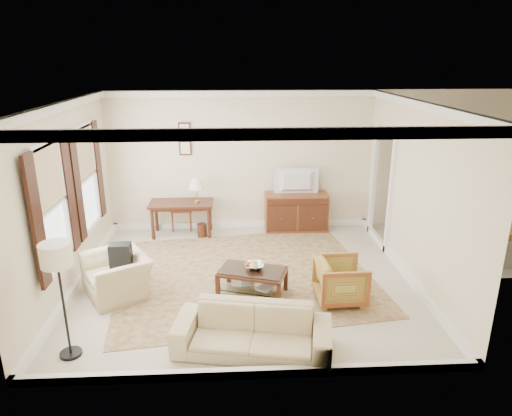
{
  "coord_description": "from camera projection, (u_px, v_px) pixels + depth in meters",
  "views": [
    {
      "loc": [
        -0.19,
        -6.86,
        3.55
      ],
      "look_at": [
        0.2,
        0.3,
        1.15
      ],
      "focal_mm": 32.0,
      "sensor_mm": 36.0,
      "label": 1
    }
  ],
  "objects": [
    {
      "name": "room_shell",
      "position": [
        244.0,
        131.0,
        6.84
      ],
      "size": [
        5.51,
        5.01,
        2.91
      ],
      "color": "beige",
      "rests_on": "ground"
    },
    {
      "name": "annex_bedroom",
      "position": [
        474.0,
        230.0,
        8.84
      ],
      "size": [
        3.0,
        2.7,
        2.9
      ],
      "color": "beige",
      "rests_on": "ground"
    },
    {
      "name": "window_front",
      "position": [
        52.0,
        207.0,
        6.34
      ],
      "size": [
        0.12,
        1.56,
        1.8
      ],
      "primitive_type": null,
      "color": "#CCB284",
      "rests_on": "room_shell"
    },
    {
      "name": "window_rear",
      "position": [
        86.0,
        178.0,
        7.85
      ],
      "size": [
        0.12,
        1.56,
        1.8
      ],
      "primitive_type": null,
      "color": "#CCB284",
      "rests_on": "room_shell"
    },
    {
      "name": "doorway",
      "position": [
        382.0,
        190.0,
        8.85
      ],
      "size": [
        0.1,
        1.12,
        2.25
      ],
      "primitive_type": null,
      "color": "white",
      "rests_on": "room_shell"
    },
    {
      "name": "rug",
      "position": [
        244.0,
        275.0,
        7.77
      ],
      "size": [
        4.62,
        4.11,
        0.01
      ],
      "primitive_type": "cube",
      "rotation": [
        0.0,
        0.0,
        0.13
      ],
      "color": "#58291D",
      "rests_on": "room_shell"
    },
    {
      "name": "writing_desk",
      "position": [
        181.0,
        207.0,
        9.34
      ],
      "size": [
        1.29,
        0.64,
        0.7
      ],
      "color": "#411E12",
      "rests_on": "room_shell"
    },
    {
      "name": "desk_chair",
      "position": [
        182.0,
        205.0,
        9.7
      ],
      "size": [
        0.45,
        0.45,
        1.05
      ],
      "primitive_type": null,
      "rotation": [
        0.0,
        0.0,
        0.01
      ],
      "color": "brown",
      "rests_on": "room_shell"
    },
    {
      "name": "desk_lamp",
      "position": [
        196.0,
        190.0,
        9.25
      ],
      "size": [
        0.32,
        0.32,
        0.5
      ],
      "primitive_type": null,
      "color": "silver",
      "rests_on": "writing_desk"
    },
    {
      "name": "framed_prints",
      "position": [
        185.0,
        139.0,
        9.29
      ],
      "size": [
        0.25,
        0.04,
        0.68
      ],
      "primitive_type": null,
      "color": "#411E12",
      "rests_on": "room_shell"
    },
    {
      "name": "sideboard",
      "position": [
        296.0,
        212.0,
        9.66
      ],
      "size": [
        1.31,
        0.5,
        0.81
      ],
      "primitive_type": "cube",
      "color": "brown",
      "rests_on": "room_shell"
    },
    {
      "name": "tv",
      "position": [
        297.0,
        173.0,
        9.37
      ],
      "size": [
        0.88,
        0.51,
        0.12
      ],
      "primitive_type": "imported",
      "rotation": [
        0.0,
        0.0,
        3.14
      ],
      "color": "black",
      "rests_on": "sideboard"
    },
    {
      "name": "coffee_table",
      "position": [
        253.0,
        275.0,
        7.04
      ],
      "size": [
        1.15,
        0.88,
        0.43
      ],
      "rotation": [
        0.0,
        0.0,
        -0.32
      ],
      "color": "#411E12",
      "rests_on": "room_shell"
    },
    {
      "name": "fruit_bowl",
      "position": [
        254.0,
        265.0,
        7.04
      ],
      "size": [
        0.42,
        0.42,
        0.1
      ],
      "primitive_type": "imported",
      "color": "silver",
      "rests_on": "coffee_table"
    },
    {
      "name": "book_a",
      "position": [
        240.0,
        282.0,
        7.17
      ],
      "size": [
        0.28,
        0.06,
        0.38
      ],
      "primitive_type": "imported",
      "rotation": [
        0.0,
        0.0,
        0.08
      ],
      "color": "brown",
      "rests_on": "coffee_table"
    },
    {
      "name": "book_b",
      "position": [
        260.0,
        285.0,
        7.07
      ],
      "size": [
        0.24,
        0.19,
        0.38
      ],
      "primitive_type": "imported",
      "rotation": [
        0.0,
        0.0,
        -0.66
      ],
      "color": "brown",
      "rests_on": "coffee_table"
    },
    {
      "name": "striped_armchair",
      "position": [
        341.0,
        279.0,
        6.84
      ],
      "size": [
        0.69,
        0.73,
        0.73
      ],
      "primitive_type": "imported",
      "rotation": [
        0.0,
        0.0,
        1.6
      ],
      "color": "brown",
      "rests_on": "room_shell"
    },
    {
      "name": "club_armchair",
      "position": [
        116.0,
        269.0,
        7.01
      ],
      "size": [
        1.06,
        1.19,
        0.87
      ],
      "primitive_type": "imported",
      "rotation": [
        0.0,
        0.0,
        -1.04
      ],
      "color": "tan",
      "rests_on": "room_shell"
    },
    {
      "name": "backpack",
      "position": [
        121.0,
        253.0,
        6.98
      ],
      "size": [
        0.36,
        0.39,
        0.4
      ],
      "primitive_type": "cube",
      "rotation": [
        0.0,
        0.0,
        -0.97
      ],
      "color": "black",
      "rests_on": "club_armchair"
    },
    {
      "name": "sofa",
      "position": [
        253.0,
        324.0,
        5.66
      ],
      "size": [
        2.03,
        0.93,
        0.76
      ],
      "primitive_type": "imported",
      "rotation": [
        0.0,
        0.0,
        -0.19
      ],
      "color": "tan",
      "rests_on": "room_shell"
    },
    {
      "name": "floor_lamp",
      "position": [
        57.0,
        263.0,
        5.3
      ],
      "size": [
        0.37,
        0.37,
        1.51
      ],
      "color": "black",
      "rests_on": "room_shell"
    }
  ]
}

